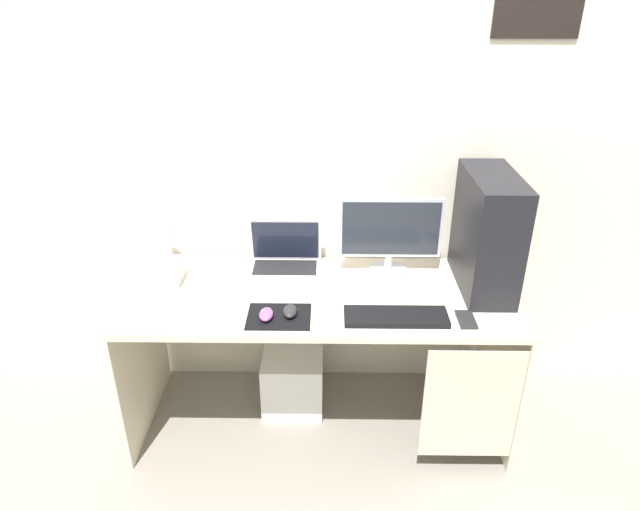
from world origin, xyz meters
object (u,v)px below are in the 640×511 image
Objects in this scene: laptop at (285,260)px; projector at (159,271)px; pc_tower at (487,232)px; monitor at (390,234)px; subwoofer at (293,379)px; speaker at (163,247)px; mouse_right at (266,314)px; mouse_left at (290,311)px; cell_phone at (466,320)px; keyboard at (396,317)px.

laptop reaches higher than projector.
pc_tower is 1.09× the size of monitor.
monitor is 1.58× the size of subwoofer.
speaker is 2.01× the size of mouse_right.
laptop is at bearing 96.62° from mouse_left.
mouse_right is at bearing 179.90° from cell_phone.
pc_tower reaches higher than speaker.
projector reaches higher than mouse_left.
subwoofer is (0.61, -0.13, -0.68)m from speaker.
mouse_right is at bearing -162.42° from pc_tower.
projector reaches higher than mouse_right.
keyboard is (1.06, -0.46, -0.08)m from speaker.
subwoofer is at bearing -169.86° from monitor.
keyboard is at bearing -2.66° from mouse_left.
subwoofer is at bearing 143.81° from keyboard.
speaker is at bearing 145.14° from mouse_left.
mouse_right is at bearing -179.46° from keyboard.
projector is 0.67m from mouse_left.
cell_phone is (0.28, -0.42, -0.19)m from monitor.
projector is at bearing -82.87° from speaker.
projector reaches higher than subwoofer.
cell_phone is 0.99m from subwoofer.
mouse_left is at bearing -86.61° from subwoofer.
speaker reaches higher than cell_phone.
projector is at bearing 167.03° from cell_phone.
pc_tower reaches higher than cell_phone.
projector is 1.36m from cell_phone.
projector is 2.08× the size of mouse_left.
keyboard is 0.43m from mouse_left.
laptop is at bearing -2.43° from speaker.
cell_phone is (-0.13, -0.30, -0.25)m from pc_tower.
speaker is at bearing 139.07° from mouse_right.
mouse_right is (-0.53, -0.01, 0.01)m from keyboard.
projector is at bearing 163.99° from keyboard.
keyboard is at bearing 178.72° from cell_phone.
monitor is 0.90m from subwoofer.
subwoofer is (0.59, 0.03, -0.63)m from projector.
pc_tower is 1.73× the size of subwoofer.
subwoofer is at bearing 177.52° from pc_tower.
monitor reaches higher than keyboard.
subwoofer is at bearing -12.01° from speaker.
laptop is at bearing 83.90° from mouse_right.
laptop is at bearing 177.20° from monitor.
subwoofer is (-0.02, 0.31, -0.60)m from mouse_left.
monitor is at bearing -2.59° from speaker.
cell_phone is (0.76, -0.44, -0.04)m from laptop.
speaker reaches higher than subwoofer.
keyboard is 4.38× the size of mouse_left.
monitor is (-0.40, 0.12, -0.06)m from pc_tower.
pc_tower is at bearing -0.29° from projector.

